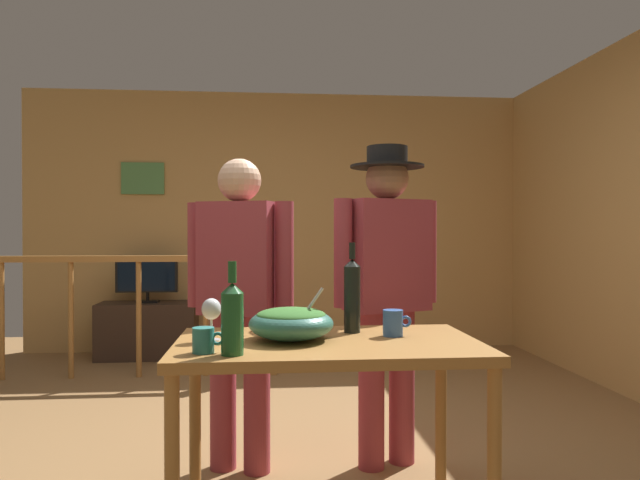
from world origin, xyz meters
TOP-DOWN VIEW (x-y plane):
  - ground_plane at (0.00, 0.00)m, footprint 7.79×7.79m
  - back_wall at (0.00, 2.99)m, footprint 4.96×0.10m
  - framed_picture at (-1.34, 2.93)m, footprint 0.41×0.03m
  - stair_railing at (-0.75, 1.89)m, footprint 2.23×0.10m
  - tv_console at (-1.24, 2.64)m, footprint 0.90×0.40m
  - flat_screen_tv at (-1.24, 2.61)m, footprint 0.56×0.12m
  - serving_table at (0.11, -0.75)m, footprint 1.17×0.71m
  - salad_bowl at (-0.03, -0.73)m, footprint 0.33×0.33m
  - wine_glass at (-0.34, -0.72)m, footprint 0.08×0.08m
  - wine_bottle_green at (-0.24, -0.99)m, footprint 0.08×0.08m
  - wine_bottle_dark at (0.23, -0.58)m, footprint 0.07×0.07m
  - mug_blue at (0.38, -0.68)m, footprint 0.12×0.08m
  - mug_teal at (-0.34, -0.95)m, footprint 0.11×0.08m
  - person_standing_left at (-0.26, -0.09)m, footprint 0.53×0.33m
  - person_standing_right at (0.48, -0.09)m, footprint 0.56×0.37m

SIDE VIEW (x-z plane):
  - ground_plane at x=0.00m, z-range 0.00..0.00m
  - tv_console at x=-1.24m, z-range 0.00..0.52m
  - stair_railing at x=-0.75m, z-range 0.11..1.15m
  - serving_table at x=0.11m, z-range 0.29..1.05m
  - flat_screen_tv at x=-1.24m, z-range 0.56..0.98m
  - mug_teal at x=-0.34m, z-range 0.76..0.84m
  - mug_blue at x=0.38m, z-range 0.76..0.86m
  - salad_bowl at x=-0.03m, z-range 0.72..0.93m
  - wine_glass at x=-0.34m, z-range 0.79..0.95m
  - wine_bottle_green at x=-0.24m, z-range 0.73..1.05m
  - person_standing_left at x=-0.26m, z-range 0.13..1.67m
  - wine_bottle_dark at x=0.23m, z-range 0.73..1.10m
  - person_standing_right at x=0.48m, z-range 0.15..1.75m
  - back_wall at x=0.00m, z-range 0.00..2.57m
  - framed_picture at x=-1.34m, z-range 1.55..1.86m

